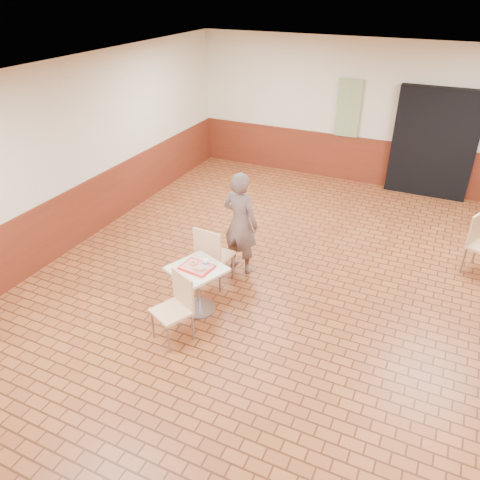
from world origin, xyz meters
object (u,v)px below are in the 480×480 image
at_px(serving_tray, 197,267).
at_px(ring_donut, 193,263).
at_px(main_table, 197,282).
at_px(chair_main_back, 212,253).
at_px(chair_main_front, 176,304).
at_px(paper_cup, 206,263).
at_px(customer, 241,223).
at_px(long_john_donut, 199,269).

distance_m(serving_tray, ring_donut, 0.08).
bearing_deg(main_table, chair_main_back, 99.45).
relative_size(chair_main_front, paper_cup, 9.40).
height_order(serving_tray, ring_donut, ring_donut).
bearing_deg(chair_main_back, serving_tray, 103.74).
distance_m(chair_main_back, paper_cup, 0.63).
bearing_deg(chair_main_back, main_table, 103.74).
bearing_deg(main_table, paper_cup, 30.82).
distance_m(chair_main_front, customer, 1.81).
distance_m(chair_main_front, serving_tray, 0.62).
height_order(main_table, chair_main_front, chair_main_front).
bearing_deg(customer, paper_cup, 100.91).
xyz_separation_m(chair_main_front, ring_donut, (-0.10, 0.63, 0.22)).
height_order(serving_tray, long_john_donut, long_john_donut).
xyz_separation_m(main_table, chair_main_front, (0.03, -0.59, 0.05)).
bearing_deg(chair_main_front, main_table, 117.87).
relative_size(chair_main_back, serving_tray, 2.37).
relative_size(main_table, ring_donut, 6.45).
height_order(chair_main_back, paper_cup, chair_main_back).
relative_size(main_table, long_john_donut, 4.55).
height_order(chair_main_back, customer, customer).
relative_size(serving_tray, ring_donut, 3.86).
xyz_separation_m(chair_main_front, long_john_donut, (0.04, 0.52, 0.22)).
distance_m(serving_tray, paper_cup, 0.14).
relative_size(chair_main_front, customer, 0.56).
height_order(serving_tray, paper_cup, paper_cup).
height_order(chair_main_front, ring_donut, chair_main_front).
xyz_separation_m(customer, ring_donut, (-0.15, -1.16, -0.08)).
distance_m(serving_tray, long_john_donut, 0.11).
xyz_separation_m(chair_main_back, customer, (0.19, 0.57, 0.27)).
xyz_separation_m(main_table, paper_cup, (0.11, 0.06, 0.30)).
xyz_separation_m(ring_donut, paper_cup, (0.17, 0.03, 0.03)).
xyz_separation_m(main_table, long_john_donut, (0.07, -0.07, 0.27)).
xyz_separation_m(chair_main_back, long_john_donut, (0.18, -0.69, 0.19)).
relative_size(customer, paper_cup, 16.72).
xyz_separation_m(chair_main_back, ring_donut, (0.04, -0.59, 0.18)).
height_order(main_table, ring_donut, ring_donut).
xyz_separation_m(customer, serving_tray, (-0.09, -1.19, -0.11)).
distance_m(main_table, paper_cup, 0.32).
xyz_separation_m(chair_main_front, serving_tray, (-0.03, 0.59, 0.19)).
bearing_deg(long_john_donut, ring_donut, 144.15).
distance_m(ring_donut, long_john_donut, 0.17).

